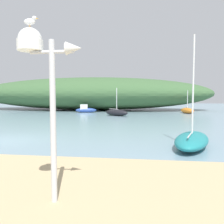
# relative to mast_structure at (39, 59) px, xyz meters

# --- Properties ---
(ground_plane) EXTENTS (120.00, 120.00, 0.00)m
(ground_plane) POSITION_rel_mast_structure_xyz_m (-5.20, 6.98, -3.14)
(ground_plane) COLOR #7A99A8
(distant_hill) EXTENTS (39.66, 12.59, 5.30)m
(distant_hill) POSITION_rel_mast_structure_xyz_m (-6.89, 33.59, -0.49)
(distant_hill) COLOR #3D6038
(distant_hill) RESTS_ON ground
(mast_structure) EXTENTS (1.32, 0.52, 3.55)m
(mast_structure) POSITION_rel_mast_structure_xyz_m (0.00, 0.00, 0.00)
(mast_structure) COLOR silver
(mast_structure) RESTS_ON beach_sand
(seagull_on_radar) EXTENTS (0.31, 0.11, 0.22)m
(seagull_on_radar) POSITION_rel_mast_structure_xyz_m (-0.16, 0.00, 0.74)
(seagull_on_radar) COLOR orange
(seagull_on_radar) RESTS_ON mast_structure
(motorboat_inner_mooring) EXTENTS (2.95, 1.31, 1.13)m
(motorboat_inner_mooring) POSITION_rel_mast_structure_xyz_m (-5.89, 27.26, -2.71)
(motorboat_inner_mooring) COLOR #2D4C9E
(motorboat_inner_mooring) RESTS_ON ground
(sailboat_off_point) EXTENTS (1.97, 2.96, 3.03)m
(sailboat_off_point) POSITION_rel_mast_structure_xyz_m (7.81, 27.39, -2.76)
(sailboat_off_point) COLOR orange
(sailboat_off_point) RESTS_ON ground
(sailboat_outer_mooring) EXTENTS (2.55, 4.26, 5.11)m
(sailboat_outer_mooring) POSITION_rel_mast_structure_xyz_m (4.32, 6.56, -2.79)
(sailboat_outer_mooring) COLOR teal
(sailboat_outer_mooring) RESTS_ON ground
(sailboat_near_shore) EXTENTS (3.24, 2.62, 3.23)m
(sailboat_near_shore) POSITION_rel_mast_structure_xyz_m (-1.02, 22.69, -2.75)
(sailboat_near_shore) COLOR black
(sailboat_near_shore) RESTS_ON ground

